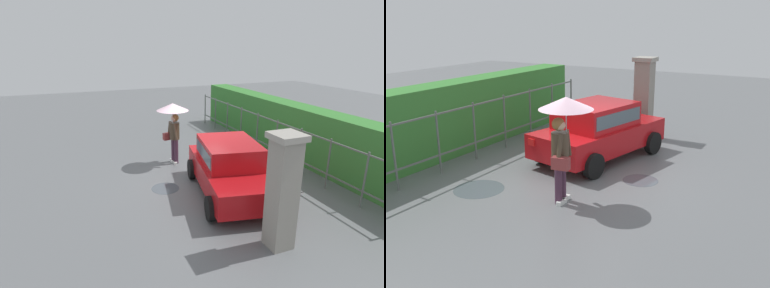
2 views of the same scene
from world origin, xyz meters
TOP-DOWN VIEW (x-y plane):
  - ground_plane at (0.00, 0.00)m, footprint 40.00×40.00m
  - car at (1.43, 0.31)m, footprint 3.96×2.45m
  - pedestrian at (-1.33, -0.37)m, footprint 1.06×1.06m
  - gate_pillar at (3.98, 0.09)m, footprint 0.60×0.60m
  - fence_section at (-0.79, 3.02)m, footprint 10.92×0.05m
  - hedge_row at (-0.79, 4.02)m, footprint 11.87×0.90m
  - puddle_near at (0.50, -1.25)m, footprint 0.80×0.80m
  - puddle_far at (-1.70, 1.57)m, footprint 1.09×1.09m

SIDE VIEW (x-z plane):
  - ground_plane at x=0.00m, z-range 0.00..0.00m
  - puddle_near at x=0.50m, z-range 0.00..0.00m
  - puddle_far at x=-1.70m, z-range 0.00..0.00m
  - car at x=1.43m, z-range 0.06..1.54m
  - fence_section at x=-0.79m, z-range 0.08..1.58m
  - hedge_row at x=-0.79m, z-range 0.00..1.90m
  - gate_pillar at x=3.98m, z-range 0.03..2.45m
  - pedestrian at x=-1.33m, z-range 0.57..2.69m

